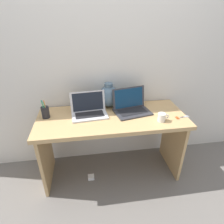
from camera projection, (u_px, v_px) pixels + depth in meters
name	position (u px, v px, depth m)	size (l,w,h in m)	color
ground_plane	(112.00, 171.00, 2.22)	(6.00, 6.00, 0.00)	slate
back_wall	(107.00, 62.00, 1.95)	(4.40, 0.04, 2.40)	silver
desk	(112.00, 130.00, 1.95)	(1.48, 0.60, 0.74)	tan
laptop_left	(89.00, 109.00, 1.89)	(0.37, 0.26, 0.22)	silver
laptop_right	(131.00, 106.00, 1.95)	(0.40, 0.31, 0.24)	#333338
green_vase	(109.00, 96.00, 2.02)	(0.22, 0.22, 0.26)	slate
coffee_mug	(162.00, 117.00, 1.77)	(0.11, 0.07, 0.08)	white
pen_cup	(45.00, 112.00, 1.82)	(0.08, 0.08, 0.19)	black
scissors	(180.00, 117.00, 1.85)	(0.15, 0.06, 0.01)	#B7B7BC
power_brick	(91.00, 177.00, 2.12)	(0.07, 0.07, 0.03)	white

